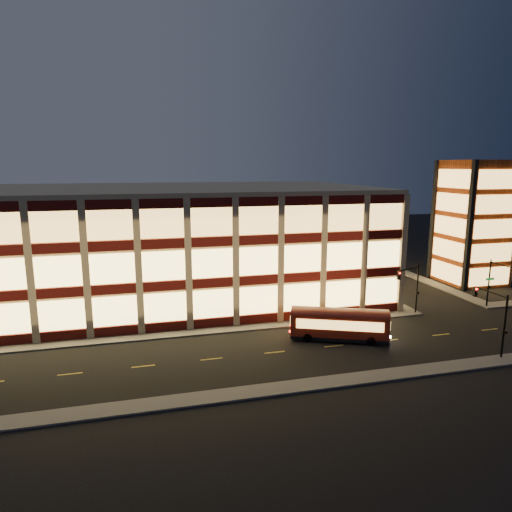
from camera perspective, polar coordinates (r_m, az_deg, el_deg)
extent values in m
plane|color=black|center=(48.27, -4.37, -9.68)|extent=(200.00, 200.00, 0.00)
cube|color=#514F4C|center=(48.78, -8.10, -9.44)|extent=(54.00, 2.00, 0.15)
cube|color=#514F4C|center=(70.83, 11.70, -3.00)|extent=(2.00, 30.00, 0.15)
cube|color=#514F4C|center=(76.26, 19.14, -2.38)|extent=(2.00, 30.00, 0.15)
cube|color=#514F4C|center=(36.63, -0.56, -16.64)|extent=(100.00, 2.00, 0.15)
cube|color=tan|center=(62.44, -9.98, 1.66)|extent=(50.00, 30.00, 14.00)
cube|color=tan|center=(61.68, -10.21, 8.31)|extent=(50.40, 30.40, 0.50)
cube|color=#470C0A|center=(49.40, -8.24, -8.46)|extent=(50.10, 0.25, 1.00)
cube|color=#FFD46B|center=(48.76, -8.31, -6.13)|extent=(49.00, 0.20, 3.00)
cube|color=#470C0A|center=(70.31, 11.07, -2.60)|extent=(0.25, 30.10, 1.00)
cube|color=#FFD46B|center=(69.84, 11.12, -0.93)|extent=(0.20, 29.00, 3.00)
cube|color=#470C0A|center=(48.11, -8.38, -3.52)|extent=(50.10, 0.25, 1.00)
cube|color=#FFD46B|center=(47.64, -8.46, -1.07)|extent=(49.00, 0.20, 3.00)
cube|color=#470C0A|center=(69.41, 11.21, 0.93)|extent=(0.25, 30.10, 1.00)
cube|color=#FFD46B|center=(69.06, 11.26, 2.64)|extent=(0.20, 29.00, 3.00)
cube|color=#470C0A|center=(47.19, -8.53, 1.65)|extent=(50.10, 0.25, 1.00)
cube|color=#FFD46B|center=(46.91, -8.61, 4.19)|extent=(49.00, 0.20, 3.00)
cube|color=#470C0A|center=(68.77, 11.35, 4.54)|extent=(0.25, 30.10, 1.00)
cube|color=#FFD46B|center=(68.56, 11.40, 6.28)|extent=(0.20, 29.00, 3.00)
cube|color=#8C3814|center=(74.42, 25.57, 3.80)|extent=(8.00, 8.00, 18.00)
cube|color=black|center=(68.82, 25.14, 3.32)|extent=(0.60, 0.60, 18.00)
cube|color=black|center=(75.10, 21.27, 4.19)|extent=(0.60, 0.60, 18.00)
cube|color=black|center=(80.03, 25.94, 4.22)|extent=(0.60, 0.60, 18.00)
cube|color=#FFBD59|center=(72.56, 27.15, -2.29)|extent=(6.60, 0.16, 2.60)
cube|color=#FFBD59|center=(73.04, 22.64, -1.83)|extent=(0.16, 6.60, 2.60)
cube|color=#FFBD59|center=(71.92, 27.39, 0.35)|extent=(6.60, 0.16, 2.60)
cube|color=#FFBD59|center=(72.40, 22.85, 0.80)|extent=(0.16, 6.60, 2.60)
cube|color=#FFBD59|center=(71.43, 27.63, 3.03)|extent=(6.60, 0.16, 2.60)
cube|color=#FFBD59|center=(71.92, 23.05, 3.46)|extent=(0.16, 6.60, 2.60)
cube|color=#FFBD59|center=(71.10, 27.88, 5.74)|extent=(6.60, 0.16, 2.60)
cube|color=#FFBD59|center=(71.59, 23.26, 6.16)|extent=(0.16, 6.60, 2.60)
cube|color=#FFBD59|center=(70.93, 28.14, 8.47)|extent=(6.60, 0.16, 2.60)
cube|color=#FFBD59|center=(71.42, 23.47, 8.87)|extent=(0.16, 6.60, 2.60)
cylinder|color=black|center=(56.82, 19.49, -3.90)|extent=(0.18, 0.18, 6.00)
cylinder|color=black|center=(54.64, 18.59, -1.52)|extent=(3.56, 1.63, 0.14)
cube|color=black|center=(53.20, 17.41, -2.33)|extent=(0.32, 0.32, 0.95)
sphere|color=#FF0C05|center=(52.98, 17.53, -2.06)|extent=(0.20, 0.20, 0.20)
cube|color=black|center=(56.76, 19.58, -4.34)|extent=(0.25, 0.18, 0.28)
cylinder|color=black|center=(62.89, 27.08, -3.08)|extent=(0.18, 0.18, 6.00)
cylinder|color=black|center=(60.90, 28.54, -1.04)|extent=(0.14, 4.00, 0.14)
cube|color=black|center=(62.84, 27.17, -3.47)|extent=(0.25, 0.18, 0.28)
cube|color=#0C7226|center=(62.65, 27.22, -2.58)|extent=(1.20, 0.06, 0.28)
cylinder|color=black|center=(46.93, 28.62, -7.80)|extent=(0.18, 0.18, 6.00)
cylinder|color=black|center=(47.59, 27.29, -4.03)|extent=(0.14, 4.00, 0.14)
cube|color=black|center=(49.15, 25.70, -4.04)|extent=(0.32, 0.32, 0.95)
sphere|color=#FF0C05|center=(48.95, 25.86, -3.75)|extent=(0.20, 0.20, 0.20)
cube|color=black|center=(46.92, 28.74, -8.34)|extent=(0.25, 0.18, 0.28)
cube|color=maroon|center=(46.86, 10.36, -8.37)|extent=(9.75, 6.01, 2.21)
cube|color=black|center=(47.30, 10.30, -9.85)|extent=(9.75, 6.01, 0.34)
cylinder|color=black|center=(46.28, 6.48, -10.09)|extent=(0.91, 0.61, 0.86)
cylinder|color=black|center=(48.25, 6.59, -9.18)|extent=(0.91, 0.61, 0.86)
cylinder|color=black|center=(46.50, 14.18, -10.27)|extent=(0.91, 0.61, 0.86)
cylinder|color=black|center=(48.46, 13.95, -9.36)|extent=(0.91, 0.61, 0.86)
cube|color=#FFBD59|center=(45.60, 10.41, -8.54)|extent=(7.77, 3.40, 0.96)
cube|color=#FFBD59|center=(47.93, 10.33, -7.55)|extent=(7.77, 3.40, 0.96)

